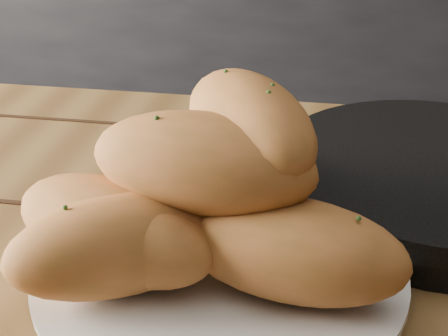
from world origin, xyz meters
The scene contains 4 objects.
counter centered at (0.00, 1.70, 0.45)m, with size 2.80×0.60×0.90m, color black.
plate centered at (-0.09, -0.03, 0.76)m, with size 0.29×0.29×0.02m.
bread_rolls centered at (-0.11, -0.04, 0.82)m, with size 0.31×0.26×0.14m.
skillet centered at (0.09, 0.12, 0.77)m, with size 0.42×0.30×0.05m.
Camera 1 is at (-0.02, -0.43, 1.06)m, focal length 50.00 mm.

